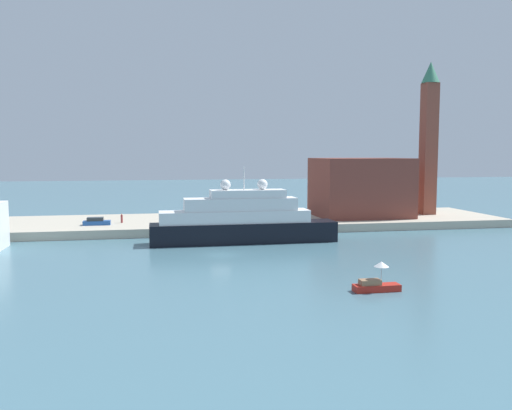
% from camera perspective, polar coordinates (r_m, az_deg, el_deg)
% --- Properties ---
extents(ground, '(400.00, 400.00, 0.00)m').
position_cam_1_polar(ground, '(70.64, -3.78, -5.32)').
color(ground, slate).
extents(quay_dock, '(110.00, 22.04, 1.42)m').
position_cam_1_polar(quay_dock, '(97.07, -5.72, -1.93)').
color(quay_dock, '#B7AD99').
rests_on(quay_dock, ground).
extents(large_yacht, '(27.70, 4.59, 11.31)m').
position_cam_1_polar(large_yacht, '(79.58, -1.54, -1.74)').
color(large_yacht, black).
rests_on(large_yacht, ground).
extents(small_motorboat, '(4.56, 1.43, 2.89)m').
position_cam_1_polar(small_motorboat, '(53.50, 12.66, -8.10)').
color(small_motorboat, '#B22319').
rests_on(small_motorboat, ground).
extents(harbor_building, '(16.70, 13.63, 10.93)m').
position_cam_1_polar(harbor_building, '(102.90, 11.04, 1.87)').
color(harbor_building, brown).
rests_on(harbor_building, quay_dock).
extents(bell_tower, '(3.44, 3.44, 29.20)m').
position_cam_1_polar(bell_tower, '(109.25, 17.92, 7.28)').
color(bell_tower, brown).
rests_on(bell_tower, quay_dock).
extents(parked_car, '(4.40, 1.75, 1.27)m').
position_cam_1_polar(parked_car, '(92.69, -16.61, -1.71)').
color(parked_car, '#1E4C99').
rests_on(parked_car, quay_dock).
extents(person_figure, '(0.36, 0.36, 1.59)m').
position_cam_1_polar(person_figure, '(94.35, -14.10, -1.41)').
color(person_figure, maroon).
rests_on(person_figure, quay_dock).
extents(mooring_bollard, '(0.40, 0.40, 0.66)m').
position_cam_1_polar(mooring_bollard, '(88.04, -2.86, -2.00)').
color(mooring_bollard, black).
rests_on(mooring_bollard, quay_dock).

